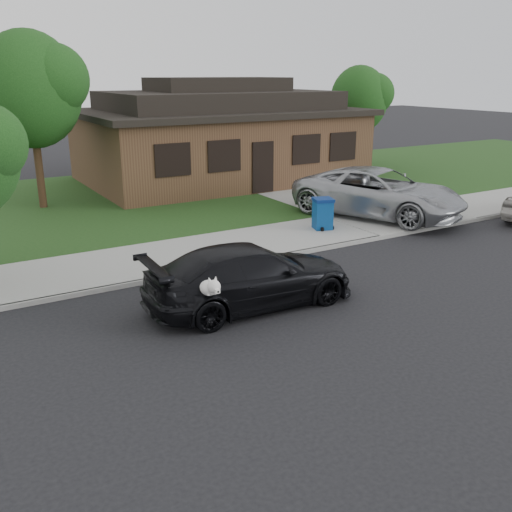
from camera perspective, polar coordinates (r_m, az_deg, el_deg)
ground at (r=13.42m, az=10.46°, el=-4.24°), size 120.00×120.00×0.00m
sidewalk at (r=17.25m, az=-0.38°, el=1.28°), size 60.00×3.00×0.12m
curb at (r=16.03m, az=2.32°, el=-0.04°), size 60.00×0.12×0.12m
lawn at (r=24.29m, az=-9.98°, el=5.91°), size 60.00×13.00×0.13m
driveway at (r=24.52m, az=5.90°, el=6.21°), size 4.50×13.00×0.14m
sedan at (r=12.60m, az=-0.57°, el=-2.01°), size 4.86×2.31×1.39m
minivan at (r=20.57m, az=12.19°, el=6.22°), size 4.87×6.59×1.66m
recycling_bin at (r=18.66m, az=6.68°, el=4.25°), size 0.77×0.77×1.01m
house at (r=27.37m, az=-3.76°, el=11.86°), size 12.60×8.60×4.65m
tree_0 at (r=22.52m, az=-21.21°, el=15.43°), size 3.78×3.60×6.34m
tree_1 at (r=31.32m, az=10.59°, el=15.25°), size 3.15×3.00×5.25m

